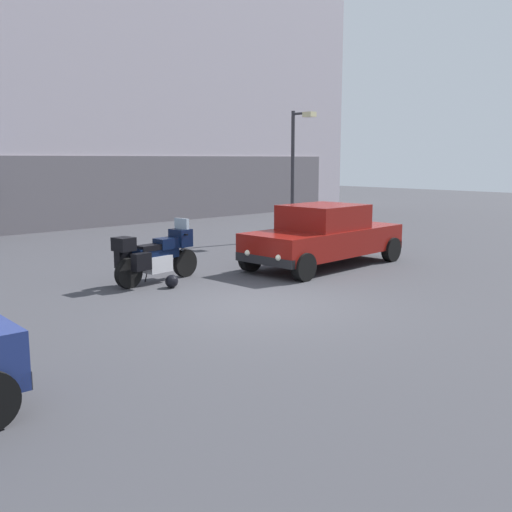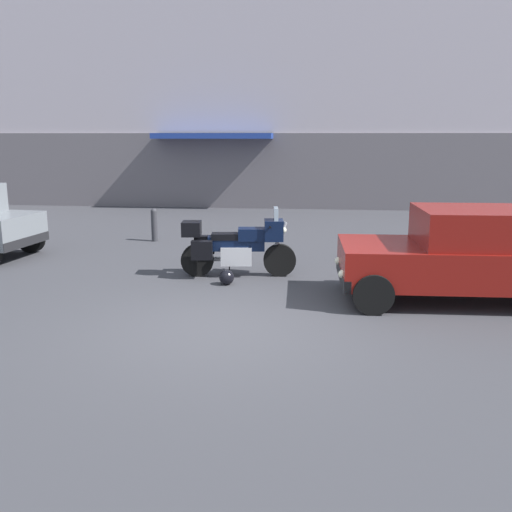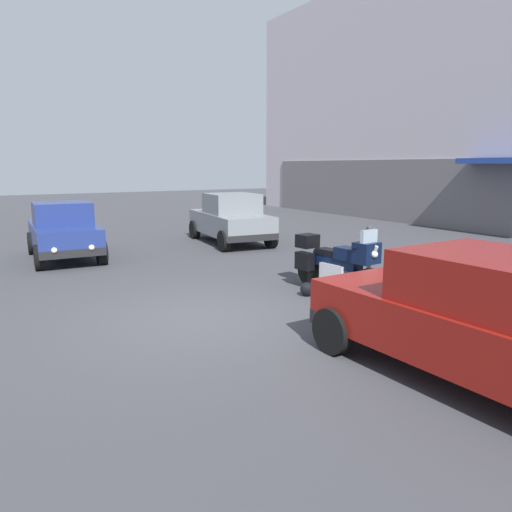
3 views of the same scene
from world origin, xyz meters
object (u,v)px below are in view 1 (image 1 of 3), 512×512
object	(u,v)px
helmet	(172,281)
streetlamp_curbside	(296,161)
motorcycle	(156,255)
car_sedan_far	(324,236)

from	to	relation	value
helmet	streetlamp_curbside	world-z (taller)	streetlamp_curbside
helmet	streetlamp_curbside	distance (m)	8.46
motorcycle	car_sedan_far	xyz separation A→B (m)	(4.21, -1.25, 0.16)
motorcycle	car_sedan_far	distance (m)	4.39
motorcycle	car_sedan_far	world-z (taller)	car_sedan_far
car_sedan_far	streetlamp_curbside	bearing A→B (deg)	-131.04
car_sedan_far	streetlamp_curbside	distance (m)	5.26
car_sedan_far	motorcycle	bearing A→B (deg)	-18.34
motorcycle	streetlamp_curbside	bearing A→B (deg)	12.91
motorcycle	car_sedan_far	bearing A→B (deg)	-22.95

